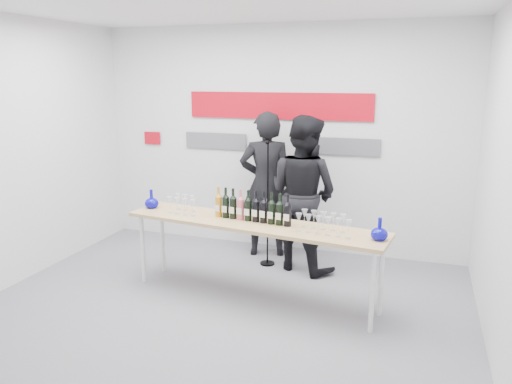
% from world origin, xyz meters
% --- Properties ---
extents(ground, '(5.00, 5.00, 0.00)m').
position_xyz_m(ground, '(0.00, 0.00, 0.00)').
color(ground, slate).
rests_on(ground, ground).
extents(back_wall, '(5.00, 0.04, 3.00)m').
position_xyz_m(back_wall, '(0.00, 2.00, 1.50)').
color(back_wall, silver).
rests_on(back_wall, ground).
extents(signage, '(3.38, 0.02, 0.79)m').
position_xyz_m(signage, '(-0.06, 1.97, 1.81)').
color(signage, '#B40715').
rests_on(signage, back_wall).
extents(tasting_table, '(2.88, 0.94, 0.85)m').
position_xyz_m(tasting_table, '(0.22, 0.30, 0.78)').
color(tasting_table, tan).
rests_on(tasting_table, ground).
extents(wine_bottles, '(0.89, 0.19, 0.33)m').
position_xyz_m(wine_bottles, '(0.19, 0.34, 1.01)').
color(wine_bottles, '#BF7F19').
rests_on(wine_bottles, tasting_table).
extents(decanter_left, '(0.16, 0.16, 0.21)m').
position_xyz_m(decanter_left, '(-1.08, 0.48, 0.96)').
color(decanter_left, '#090897').
rests_on(decanter_left, tasting_table).
extents(decanter_right, '(0.16, 0.16, 0.21)m').
position_xyz_m(decanter_right, '(1.52, 0.13, 0.96)').
color(decanter_right, '#090897').
rests_on(decanter_right, tasting_table).
extents(glasses_left, '(0.36, 0.26, 0.18)m').
position_xyz_m(glasses_left, '(-0.64, 0.40, 0.94)').
color(glasses_left, silver).
rests_on(glasses_left, tasting_table).
extents(glasses_right, '(0.56, 0.29, 0.18)m').
position_xyz_m(glasses_right, '(0.98, 0.19, 0.94)').
color(glasses_right, silver).
rests_on(glasses_right, tasting_table).
extents(presenter_left, '(0.80, 0.64, 1.90)m').
position_xyz_m(presenter_left, '(-0.05, 1.64, 0.95)').
color(presenter_left, black).
rests_on(presenter_left, ground).
extents(presenter_right, '(1.13, 1.02, 1.89)m').
position_xyz_m(presenter_right, '(0.51, 1.31, 0.95)').
color(presenter_right, black).
rests_on(presenter_right, ground).
extents(mic_stand, '(0.18, 0.18, 1.59)m').
position_xyz_m(mic_stand, '(0.08, 1.27, 0.48)').
color(mic_stand, black).
rests_on(mic_stand, ground).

